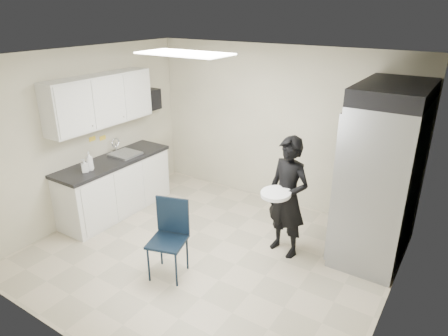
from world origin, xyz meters
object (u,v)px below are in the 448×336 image
Objects in this scene: commercial_fridge at (381,181)px; folding_chair at (167,242)px; man_tuxedo at (288,197)px; lower_counter at (116,187)px.

commercial_fridge reaches higher than folding_chair.
folding_chair is (-1.98, -1.91, -0.57)m from commercial_fridge.
man_tuxedo is at bearing -146.96° from commercial_fridge.
man_tuxedo is (0.99, 1.26, 0.34)m from folding_chair.
commercial_fridge is 1.28× the size of man_tuxedo.
folding_chair is (1.80, -0.83, 0.05)m from lower_counter.
commercial_fridge is at bearing 46.45° from man_tuxedo.
man_tuxedo is at bearing 8.77° from lower_counter.
commercial_fridge is 2.81m from folding_chair.
man_tuxedo is (2.79, 0.43, 0.39)m from lower_counter.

